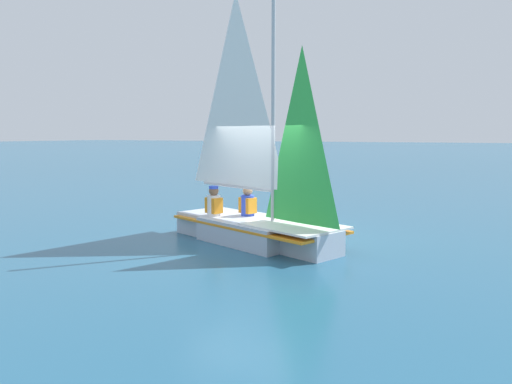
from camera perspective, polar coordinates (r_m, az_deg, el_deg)
name	(u,v)px	position (r m, az deg, el deg)	size (l,w,h in m)	color
ground_plane	(256,242)	(10.83, 0.00, -5.75)	(260.00, 260.00, 0.00)	#235675
sailboat_main	(254,206)	(10.73, -0.20, -1.65)	(2.85, 4.33, 5.47)	#B2BCCC
sailor_helm	(248,210)	(11.25, -0.96, -2.07)	(0.39, 0.41, 1.16)	black
sailor_crew	(214,210)	(11.29, -4.84, -2.01)	(0.39, 0.41, 1.16)	black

